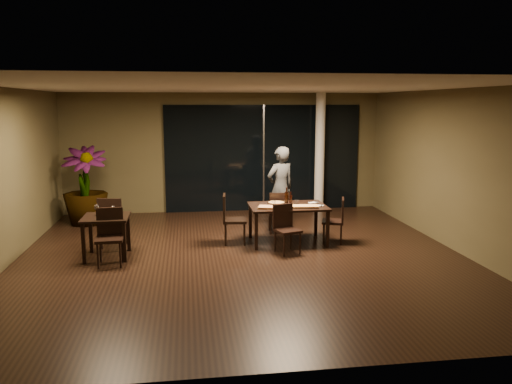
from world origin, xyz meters
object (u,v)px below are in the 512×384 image
Objects in this scene: main_table at (288,209)px; chair_side_far at (112,220)px; diner at (280,188)px; side_table at (106,223)px; chair_main_far at (279,210)px; chair_main_right at (337,218)px; potted_plant at (85,186)px; chair_main_left at (230,216)px; bottle_a at (287,197)px; bottle_c at (287,196)px; chair_side_near at (110,233)px; chair_main_near at (285,226)px; bottle_b at (291,198)px.

chair_side_far reaches higher than main_table.
main_table is 0.83× the size of diner.
side_table is 0.89× the size of chair_main_far.
chair_main_right is 0.50× the size of potted_plant.
bottle_a is (1.11, -0.03, 0.35)m from chair_main_left.
main_table is at bearing -172.12° from chair_side_far.
potted_plant is 5.92× the size of bottle_a.
bottle_c reaches higher than chair_main_left.
diner is at bearing 28.82° from chair_side_near.
chair_side_near is 3.23m from potted_plant.
chair_main_left is 3.25× the size of bottle_a.
diner is (-0.89, 1.29, 0.41)m from chair_main_right.
bottle_a is (3.27, 0.95, 0.36)m from chair_side_near.
bottle_a is (4.24, -2.11, 0.01)m from potted_plant.
chair_main_far is 3.61m from chair_side_near.
bottle_a is (-0.98, 0.20, 0.40)m from chair_main_right.
potted_plant is (-0.97, 3.06, 0.35)m from chair_side_near.
chair_side_near reaches higher than main_table.
side_table is at bearing 159.25° from chair_main_near.
chair_main_left is 1.02× the size of chair_side_near.
bottle_c is (-0.06, 0.10, 0.04)m from bottle_b.
chair_main_near is at bearing -120.84° from chair_main_left.
potted_plant is at bearing 153.54° from bottle_a.
chair_main_far is 0.92× the size of chair_main_left.
bottle_b is (3.35, 0.91, 0.35)m from chair_side_near.
side_table is 3.57m from chair_main_far.
chair_main_left is 2.37m from chair_side_near.
chair_main_near is at bearing -34.27° from potted_plant.
side_table is 0.82× the size of chair_main_left.
bottle_b is (3.46, 0.51, 0.26)m from side_table.
main_table is at bearing -26.95° from potted_plant.
chair_main_near is 3.13m from chair_side_near.
chair_side_near is 3.45m from bottle_c.
chair_side_far is 2.27m from potted_plant.
bottle_b is (3.45, -0.08, 0.34)m from chair_side_far.
chair_main_far is 3.33× the size of bottle_b.
chair_side_far is at bearing 14.54° from chair_main_far.
main_table is 1.14m from chair_main_left.
bottle_c is (0.01, 0.06, 0.02)m from bottle_a.
side_table is at bearing 103.80° from chair_side_near.
chair_main_right is 2.98× the size of bottle_a.
chair_side_far is at bearing -67.23° from potted_plant.
side_table is 2.66× the size of bottle_a.
chair_side_far is 3.65× the size of bottle_b.
chair_side_near is at bearing 166.39° from chair_main_near.
main_table is at bearing 56.21° from chair_main_near.
chair_main_far is 0.73m from bottle_c.
chair_main_right is at bearing -15.30° from bottle_c.
main_table is at bearing 12.75° from chair_side_near.
chair_main_near is 1.22m from chair_main_right.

